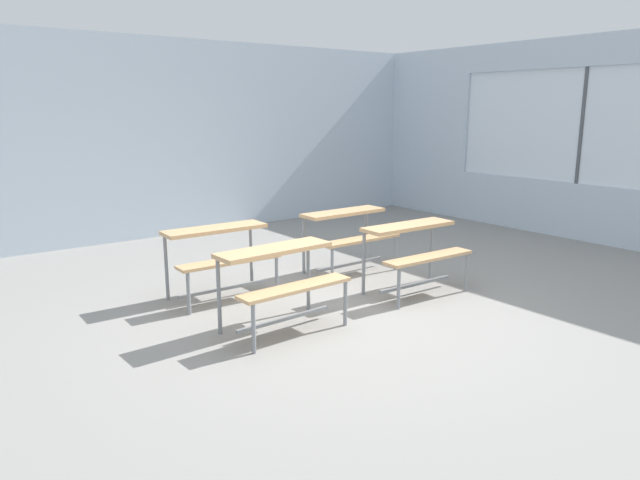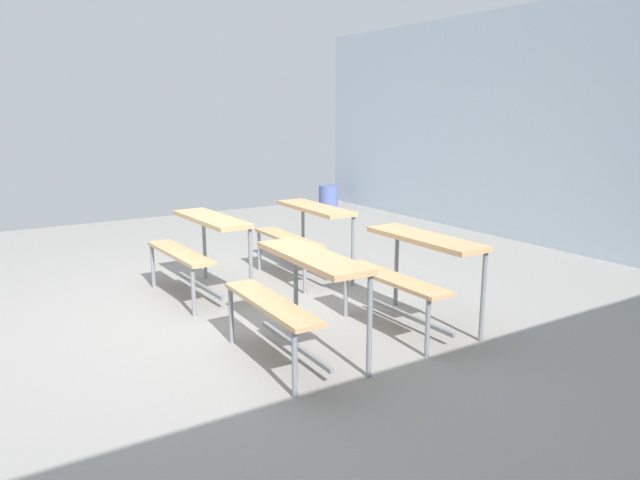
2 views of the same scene
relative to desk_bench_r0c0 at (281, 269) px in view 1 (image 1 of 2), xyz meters
The scene contains 7 objects.
ground 0.88m from the desk_bench_r0c0, ahead, with size 10.00×9.00×0.05m, color gray.
wall_back 4.61m from the desk_bench_r0c0, 81.68° to the left, with size 10.00×0.12×3.00m, color silver.
wall_right 5.72m from the desk_bench_r0c0, ahead, with size 0.12×9.00×3.00m.
desk_bench_r0c0 is the anchor object (origin of this frame).
desk_bench_r0c1 1.73m from the desk_bench_r0c0, ahead, with size 1.12×0.62×0.74m.
desk_bench_r1c0 1.14m from the desk_bench_r0c0, 90.62° to the left, with size 1.11×0.61×0.74m.
desk_bench_r1c1 2.03m from the desk_bench_r0c0, 32.93° to the left, with size 1.10×0.60×0.74m.
Camera 1 is at (-3.39, -4.18, 1.97)m, focal length 32.74 mm.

